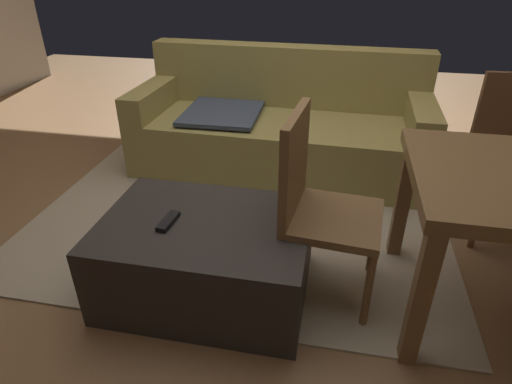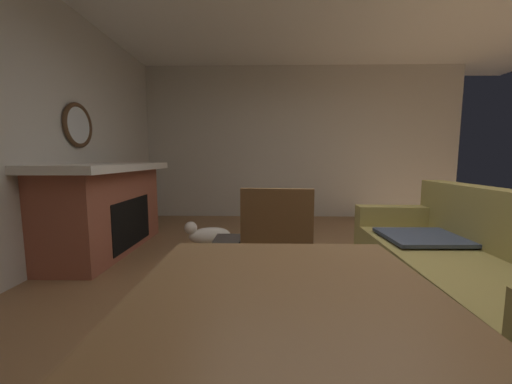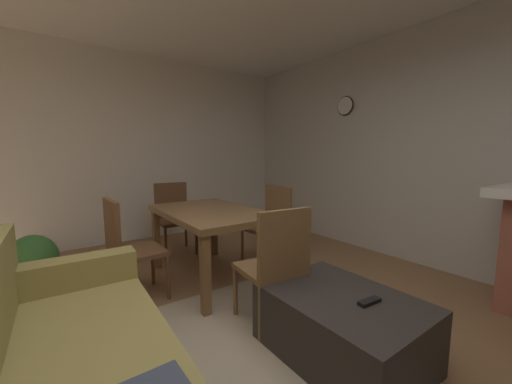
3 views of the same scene
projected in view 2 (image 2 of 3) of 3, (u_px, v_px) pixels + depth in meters
name	position (u px, v px, depth m)	size (l,w,h in m)	color
floor	(345.00, 310.00, 2.14)	(8.50, 8.50, 0.00)	olive
wall_left	(295.00, 143.00, 5.50)	(0.12, 6.06, 2.80)	beige
area_rug	(350.00, 303.00, 2.22)	(2.60, 2.00, 0.01)	tan
fireplace	(108.00, 207.00, 3.45)	(1.96, 0.76, 1.05)	#9E5642
round_wall_mirror	(78.00, 125.00, 3.35)	(0.51, 0.05, 0.51)	#4C331E
couch	(471.00, 272.00, 2.04)	(2.21, 0.94, 0.88)	#9E8E4C
ottoman_coffee_table	(254.00, 277.00, 2.22)	(0.99, 0.72, 0.42)	#2D2826
tv_remote	(249.00, 243.00, 2.35)	(0.05, 0.16, 0.02)	black
dining_chair_west	(275.00, 260.00, 1.68)	(0.48, 0.48, 0.93)	brown
small_dog	(207.00, 234.00, 3.61)	(0.35, 0.57, 0.30)	silver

